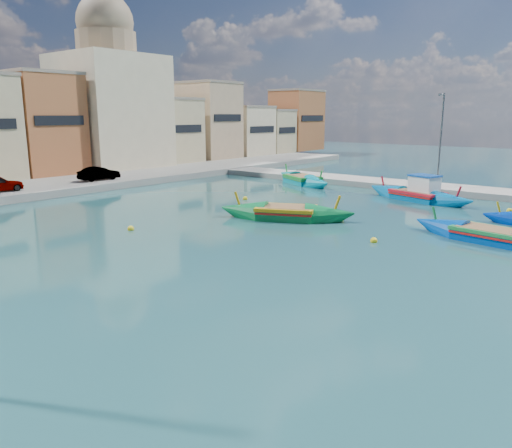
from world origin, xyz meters
TOP-DOWN VIEW (x-y plane):
  - ground at (0.00, 0.00)m, footprint 160.00×160.00m
  - north_quay at (0.00, 32.00)m, footprint 80.00×8.00m
  - north_townhouses at (6.68, 39.36)m, footprint 83.20×7.87m
  - church_block at (10.00, 40.00)m, footprint 10.00×10.00m
  - quay_street_lamp at (17.44, 6.00)m, footprint 1.18×0.16m
  - luzzu_turquoise_cabin at (12.51, 5.67)m, footprint 4.64×9.69m
  - luzzu_cyan_mid at (14.81, 17.59)m, footprint 6.23×9.21m
  - luzzu_green at (0.71, 9.41)m, footprint 5.66×8.90m
  - luzzu_blue_south at (2.65, -1.89)m, footprint 3.27×8.75m
  - mooring_buoys at (2.45, 5.68)m, footprint 19.47×21.10m

SIDE VIEW (x-z plane):
  - ground at x=0.00m, z-range 0.00..0.00m
  - mooring_buoys at x=2.45m, z-range -0.10..0.26m
  - luzzu_blue_south at x=2.65m, z-range -0.98..1.49m
  - luzzu_cyan_mid at x=14.81m, z-range -1.08..1.66m
  - luzzu_green at x=0.71m, z-range -1.08..1.68m
  - north_quay at x=0.00m, z-range 0.00..0.60m
  - luzzu_turquoise_cabin at x=12.51m, z-range -1.16..1.89m
  - quay_street_lamp at x=17.44m, z-range 0.34..8.34m
  - north_townhouses at x=6.68m, z-range -0.10..10.09m
  - church_block at x=10.00m, z-range -1.14..17.96m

